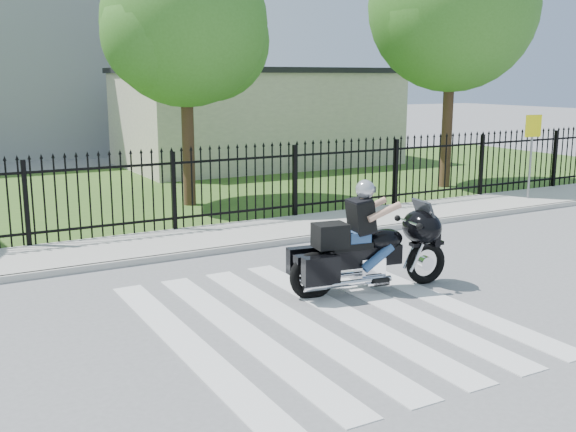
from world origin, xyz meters
TOP-DOWN VIEW (x-y plane):
  - ground at (0.00, 0.00)m, footprint 120.00×120.00m
  - crosswalk at (0.00, 0.00)m, footprint 5.00×5.50m
  - sidewalk at (0.00, 5.00)m, footprint 40.00×2.00m
  - curb at (0.00, 4.00)m, footprint 40.00×0.12m
  - grass_strip at (0.00, 12.00)m, footprint 40.00×12.00m
  - iron_fence at (0.00, 6.00)m, footprint 26.00×0.04m
  - tree_mid at (1.50, 9.00)m, footprint 4.20×4.20m
  - tree_right at (9.50, 8.00)m, footprint 5.00×5.00m
  - building_low at (7.00, 16.00)m, footprint 10.00×6.00m
  - building_low_roof at (7.00, 16.00)m, footprint 10.20×6.20m
  - motorcycle_rider at (1.30, 0.73)m, footprint 2.77×1.12m
  - traffic_sign at (9.70, 4.90)m, footprint 0.49×0.12m

SIDE VIEW (x-z plane):
  - ground at x=0.00m, z-range 0.00..0.00m
  - crosswalk at x=0.00m, z-range 0.00..0.01m
  - grass_strip at x=0.00m, z-range 0.00..0.02m
  - sidewalk at x=0.00m, z-range 0.00..0.12m
  - curb at x=0.00m, z-range 0.00..0.12m
  - motorcycle_rider at x=1.30m, z-range -0.17..1.67m
  - iron_fence at x=0.00m, z-range 0.00..1.80m
  - traffic_sign at x=9.70m, z-range 0.60..2.85m
  - building_low at x=7.00m, z-range 0.00..3.50m
  - building_low_roof at x=7.00m, z-range 3.50..3.70m
  - tree_mid at x=1.50m, z-range 1.28..8.06m
  - tree_right at x=9.50m, z-range 1.44..9.34m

